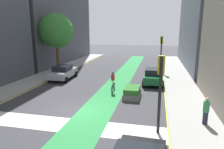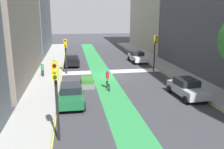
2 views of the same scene
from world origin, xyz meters
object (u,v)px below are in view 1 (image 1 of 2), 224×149
traffic_signal_far_right (161,48)px  car_green_right_far (153,76)px  traffic_signal_near_right (161,80)px  cyclist_in_lane (113,81)px  car_silver_left_far (63,72)px  pedestrian_sidewalk_right_a (206,111)px  median_planter (132,92)px  street_tree_near (56,31)px

traffic_signal_far_right → car_green_right_far: 6.20m
traffic_signal_near_right → cyclist_in_lane: size_ratio=2.22×
traffic_signal_far_right → car_silver_left_far: 12.23m
traffic_signal_far_right → car_silver_left_far: size_ratio=1.07×
car_green_right_far → pedestrian_sidewalk_right_a: bearing=-70.8°
traffic_signal_far_right → median_planter: traffic_signal_far_right is taller
traffic_signal_near_right → pedestrian_sidewalk_right_a: bearing=24.6°
car_green_right_far → pedestrian_sidewalk_right_a: 9.45m
traffic_signal_near_right → pedestrian_sidewalk_right_a: (2.59, 1.18, -1.94)m
car_silver_left_far → pedestrian_sidewalk_right_a: (12.84, -8.72, 0.14)m
car_silver_left_far → median_planter: car_silver_left_far is taller
street_tree_near → median_planter: (10.67, -8.25, -4.80)m
traffic_signal_near_right → car_green_right_far: size_ratio=0.98×
traffic_signal_near_right → traffic_signal_far_right: 15.79m
pedestrian_sidewalk_right_a → street_tree_near: street_tree_near is taller
car_silver_left_far → cyclist_in_lane: bearing=-27.6°
traffic_signal_near_right → pedestrian_sidewalk_right_a: 3.45m
street_tree_near → traffic_signal_far_right: bearing=9.3°
traffic_signal_far_right → car_silver_left_far: traffic_signal_far_right is taller
traffic_signal_near_right → car_green_right_far: (-0.52, 10.11, -2.09)m
median_planter → traffic_signal_near_right: bearing=-68.9°
traffic_signal_near_right → traffic_signal_far_right: traffic_signal_far_right is taller
traffic_signal_far_right → street_tree_near: (-12.95, -2.11, 2.02)m
street_tree_near → car_silver_left_far: bearing=-56.4°
traffic_signal_far_right → median_planter: 10.97m
cyclist_in_lane → pedestrian_sidewalk_right_a: (6.52, -5.42, -0.02)m
cyclist_in_lane → median_planter: bearing=-32.7°
traffic_signal_near_right → cyclist_in_lane: traffic_signal_near_right is taller
car_green_right_far → median_planter: bearing=-108.4°
cyclist_in_lane → pedestrian_sidewalk_right_a: cyclist_in_lane is taller
traffic_signal_far_right → traffic_signal_near_right: bearing=-90.7°
street_tree_near → median_planter: 14.32m
pedestrian_sidewalk_right_a → car_silver_left_far: bearing=145.8°
traffic_signal_near_right → car_green_right_far: 10.33m
traffic_signal_far_right → street_tree_near: size_ratio=0.63×
traffic_signal_near_right → median_planter: traffic_signal_near_right is taller
street_tree_near → car_green_right_far: bearing=-16.2°
car_green_right_far → traffic_signal_near_right: bearing=-87.0°
car_green_right_far → median_planter: (-1.57, -4.69, -0.40)m
pedestrian_sidewalk_right_a → traffic_signal_near_right: bearing=-155.4°
car_green_right_far → street_tree_near: (-12.23, 3.56, 4.40)m
pedestrian_sidewalk_right_a → street_tree_near: (-15.34, 12.48, 4.26)m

